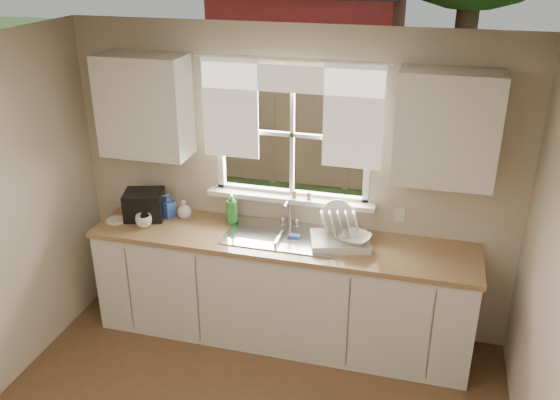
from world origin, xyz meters
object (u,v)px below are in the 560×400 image
(cup, at_px, (144,221))
(black_appliance, at_px, (144,205))
(soap_bottle_a, at_px, (232,208))
(dish_rack, at_px, (340,235))

(cup, xyz_separation_m, black_appliance, (-0.07, 0.17, 0.06))
(black_appliance, bearing_deg, soap_bottle_a, -9.23)
(black_appliance, bearing_deg, dish_rack, -17.88)
(dish_rack, bearing_deg, black_appliance, 178.32)
(soap_bottle_a, height_order, cup, soap_bottle_a)
(dish_rack, xyz_separation_m, black_appliance, (-1.66, 0.05, 0.04))
(soap_bottle_a, xyz_separation_m, black_appliance, (-0.74, -0.09, -0.02))
(cup, height_order, black_appliance, black_appliance)
(dish_rack, relative_size, black_appliance, 1.64)
(dish_rack, distance_m, black_appliance, 1.66)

